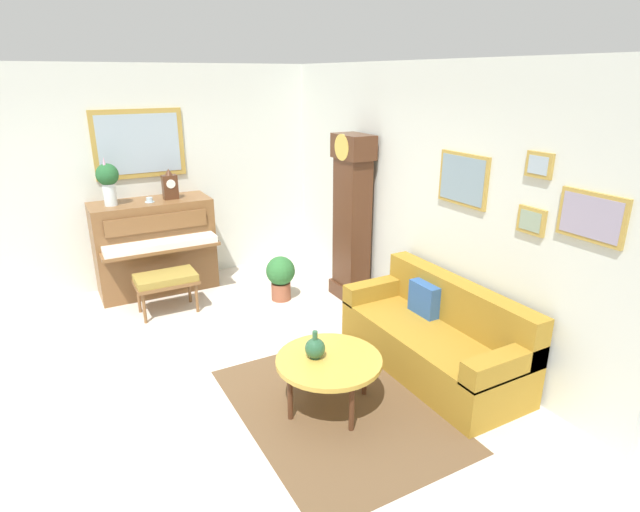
{
  "coord_description": "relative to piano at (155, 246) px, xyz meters",
  "views": [
    {
      "loc": [
        4.23,
        -1.09,
        2.67
      ],
      "look_at": [
        -0.22,
        1.36,
        0.87
      ],
      "focal_mm": 28.9,
      "sensor_mm": 36.0,
      "label": 1
    }
  ],
  "objects": [
    {
      "name": "wall_left",
      "position": [
        -0.37,
        -0.07,
        0.81
      ],
      "size": [
        0.13,
        4.9,
        2.8
      ],
      "color": "silver",
      "rests_on": "ground_plane"
    },
    {
      "name": "wall_back",
      "position": [
        2.25,
        2.33,
        0.8
      ],
      "size": [
        5.3,
        0.13,
        2.8
      ],
      "color": "silver",
      "rests_on": "ground_plane"
    },
    {
      "name": "ground_plane",
      "position": [
        2.23,
        -0.07,
        -0.65
      ],
      "size": [
        6.4,
        6.0,
        0.1
      ],
      "primitive_type": "cube",
      "color": "beige"
    },
    {
      "name": "grandfather_clock",
      "position": [
        1.39,
        2.07,
        0.36
      ],
      "size": [
        0.52,
        0.34,
        2.03
      ],
      "color": "#4C2B19",
      "rests_on": "ground_plane"
    },
    {
      "name": "flower_vase",
      "position": [
        0.0,
        -0.45,
        0.9
      ],
      "size": [
        0.26,
        0.26,
        0.58
      ],
      "color": "silver",
      "rests_on": "piano"
    },
    {
      "name": "couch",
      "position": [
        3.2,
        1.89,
        -0.29
      ],
      "size": [
        1.9,
        0.8,
        0.84
      ],
      "color": "olive",
      "rests_on": "ground_plane"
    },
    {
      "name": "mantel_clock",
      "position": [
        0.0,
        0.26,
        0.76
      ],
      "size": [
        0.13,
        0.18,
        0.38
      ],
      "color": "#4C2B19",
      "rests_on": "piano"
    },
    {
      "name": "coffee_table",
      "position": [
        3.25,
        0.69,
        -0.17
      ],
      "size": [
        0.88,
        0.88,
        0.46
      ],
      "color": "gold",
      "rests_on": "ground_plane"
    },
    {
      "name": "piano",
      "position": [
        0.0,
        0.0,
        0.0
      ],
      "size": [
        0.87,
        1.44,
        1.19
      ],
      "color": "brown",
      "rests_on": "ground_plane"
    },
    {
      "name": "area_rug",
      "position": [
        3.31,
        0.72,
        -0.6
      ],
      "size": [
        2.1,
        1.5,
        0.01
      ],
      "primitive_type": "cube",
      "color": "brown",
      "rests_on": "ground_plane"
    },
    {
      "name": "piano_bench",
      "position": [
        0.75,
        -0.06,
        -0.19
      ],
      "size": [
        0.42,
        0.7,
        0.48
      ],
      "color": "brown",
      "rests_on": "ground_plane"
    },
    {
      "name": "potted_plant",
      "position": [
        1.05,
        1.27,
        -0.28
      ],
      "size": [
        0.36,
        0.36,
        0.56
      ],
      "color": "#935138",
      "rests_on": "ground_plane"
    },
    {
      "name": "teacup",
      "position": [
        0.06,
        -0.02,
        0.61
      ],
      "size": [
        0.12,
        0.12,
        0.06
      ],
      "color": "#ADC6D6",
      "rests_on": "piano"
    },
    {
      "name": "green_jug",
      "position": [
        3.18,
        0.6,
        -0.05
      ],
      "size": [
        0.17,
        0.17,
        0.24
      ],
      "color": "#234C33",
      "rests_on": "coffee_table"
    }
  ]
}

